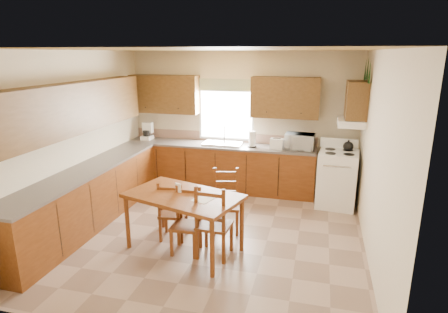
% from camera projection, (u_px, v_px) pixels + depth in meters
% --- Properties ---
extents(floor, '(4.50, 4.50, 0.00)m').
position_uv_depth(floor, '(210.00, 234.00, 5.70)').
color(floor, gray).
rests_on(floor, ground).
extents(ceiling, '(4.50, 4.50, 0.00)m').
position_uv_depth(ceiling, '(207.00, 49.00, 4.97)').
color(ceiling, olive).
rests_on(ceiling, floor).
extents(wall_left, '(4.50, 4.50, 0.00)m').
position_uv_depth(wall_left, '(72.00, 139.00, 5.88)').
color(wall_left, beige).
rests_on(wall_left, floor).
extents(wall_right, '(4.50, 4.50, 0.00)m').
position_uv_depth(wall_right, '(377.00, 159.00, 4.79)').
color(wall_right, beige).
rests_on(wall_right, floor).
extents(wall_back, '(4.50, 4.50, 0.00)m').
position_uv_depth(wall_back, '(241.00, 121.00, 7.43)').
color(wall_back, beige).
rests_on(wall_back, floor).
extents(wall_front, '(4.50, 4.50, 0.00)m').
position_uv_depth(wall_front, '(134.00, 209.00, 3.24)').
color(wall_front, beige).
rests_on(wall_front, floor).
extents(lower_cab_back, '(3.75, 0.60, 0.88)m').
position_uv_depth(lower_cab_back, '(219.00, 168.00, 7.49)').
color(lower_cab_back, brown).
rests_on(lower_cab_back, floor).
extents(lower_cab_left, '(0.60, 3.60, 0.88)m').
position_uv_depth(lower_cab_left, '(88.00, 198.00, 5.91)').
color(lower_cab_left, brown).
rests_on(lower_cab_left, floor).
extents(counter_back, '(3.75, 0.63, 0.04)m').
position_uv_depth(counter_back, '(219.00, 145.00, 7.36)').
color(counter_back, '#59504D').
rests_on(counter_back, lower_cab_back).
extents(counter_left, '(0.63, 3.60, 0.04)m').
position_uv_depth(counter_left, '(86.00, 170.00, 5.78)').
color(counter_left, '#59504D').
rests_on(counter_left, lower_cab_left).
extents(backsplash, '(3.75, 0.01, 0.18)m').
position_uv_depth(backsplash, '(223.00, 137.00, 7.60)').
color(backsplash, '#8E6B59').
rests_on(backsplash, counter_back).
extents(upper_cab_back_left, '(1.41, 0.33, 0.75)m').
position_uv_depth(upper_cab_back_left, '(165.00, 94.00, 7.52)').
color(upper_cab_back_left, brown).
rests_on(upper_cab_back_left, wall_back).
extents(upper_cab_back_right, '(1.25, 0.33, 0.75)m').
position_uv_depth(upper_cab_back_right, '(285.00, 98.00, 6.94)').
color(upper_cab_back_right, brown).
rests_on(upper_cab_back_right, wall_back).
extents(upper_cab_left, '(0.33, 3.60, 0.75)m').
position_uv_depth(upper_cab_left, '(71.00, 109.00, 5.56)').
color(upper_cab_left, brown).
rests_on(upper_cab_left, wall_left).
extents(upper_cab_stove, '(0.33, 0.62, 0.62)m').
position_uv_depth(upper_cab_stove, '(356.00, 100.00, 6.22)').
color(upper_cab_stove, brown).
rests_on(upper_cab_stove, wall_right).
extents(range_hood, '(0.44, 0.62, 0.12)m').
position_uv_depth(range_hood, '(351.00, 122.00, 6.34)').
color(range_hood, white).
rests_on(range_hood, wall_right).
extents(window_frame, '(1.13, 0.02, 1.18)m').
position_uv_depth(window_frame, '(226.00, 111.00, 7.42)').
color(window_frame, white).
rests_on(window_frame, wall_back).
extents(window_pane, '(1.05, 0.01, 1.10)m').
position_uv_depth(window_pane, '(226.00, 111.00, 7.42)').
color(window_pane, white).
rests_on(window_pane, wall_back).
extents(window_valance, '(1.19, 0.01, 0.24)m').
position_uv_depth(window_valance, '(226.00, 85.00, 7.26)').
color(window_valance, '#4C6A3C').
rests_on(window_valance, wall_back).
extents(sink_basin, '(0.75, 0.45, 0.04)m').
position_uv_depth(sink_basin, '(223.00, 143.00, 7.34)').
color(sink_basin, silver).
rests_on(sink_basin, counter_back).
extents(pine_decal_a, '(0.22, 0.22, 0.36)m').
position_uv_depth(pine_decal_a, '(370.00, 71.00, 5.77)').
color(pine_decal_a, black).
rests_on(pine_decal_a, wall_right).
extents(pine_decal_b, '(0.22, 0.22, 0.36)m').
position_uv_depth(pine_decal_b, '(368.00, 68.00, 6.05)').
color(pine_decal_b, black).
rests_on(pine_decal_b, wall_right).
extents(pine_decal_c, '(0.22, 0.22, 0.36)m').
position_uv_depth(pine_decal_c, '(366.00, 70.00, 6.36)').
color(pine_decal_c, black).
rests_on(pine_decal_c, wall_right).
extents(stove, '(0.72, 0.74, 0.97)m').
position_uv_depth(stove, '(337.00, 179.00, 6.64)').
color(stove, white).
rests_on(stove, floor).
extents(coffeemaker, '(0.24, 0.27, 0.32)m').
position_uv_depth(coffeemaker, '(147.00, 132.00, 7.72)').
color(coffeemaker, white).
rests_on(coffeemaker, counter_back).
extents(paper_towel, '(0.16, 0.16, 0.30)m').
position_uv_depth(paper_towel, '(252.00, 139.00, 7.11)').
color(paper_towel, white).
rests_on(paper_towel, counter_back).
extents(toaster, '(0.25, 0.17, 0.19)m').
position_uv_depth(toaster, '(277.00, 144.00, 6.98)').
color(toaster, white).
rests_on(toaster, counter_back).
extents(microwave, '(0.51, 0.38, 0.29)m').
position_uv_depth(microwave, '(300.00, 142.00, 6.94)').
color(microwave, white).
rests_on(microwave, counter_back).
extents(dining_table, '(1.71, 1.27, 0.81)m').
position_uv_depth(dining_table, '(184.00, 222.00, 5.15)').
color(dining_table, brown).
rests_on(dining_table, floor).
extents(chair_near_left, '(0.41, 0.40, 0.89)m').
position_uv_depth(chair_near_left, '(173.00, 210.00, 5.46)').
color(chair_near_left, brown).
rests_on(chair_near_left, floor).
extents(chair_near_right, '(0.45, 0.43, 1.02)m').
position_uv_depth(chair_near_right, '(214.00, 220.00, 4.97)').
color(chair_near_right, brown).
rests_on(chair_near_right, floor).
extents(chair_far_left, '(0.40, 0.38, 0.90)m').
position_uv_depth(chair_far_left, '(186.00, 222.00, 5.06)').
color(chair_far_left, brown).
rests_on(chair_far_left, floor).
extents(chair_far_right, '(0.48, 0.47, 0.96)m').
position_uv_depth(chair_far_right, '(226.00, 202.00, 5.66)').
color(chair_far_right, brown).
rests_on(chair_far_right, floor).
extents(table_paper, '(0.31, 0.36, 0.00)m').
position_uv_depth(table_paper, '(204.00, 198.00, 4.90)').
color(table_paper, white).
rests_on(table_paper, dining_table).
extents(table_card, '(0.10, 0.06, 0.13)m').
position_uv_depth(table_card, '(178.00, 188.00, 5.11)').
color(table_card, white).
rests_on(table_card, dining_table).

